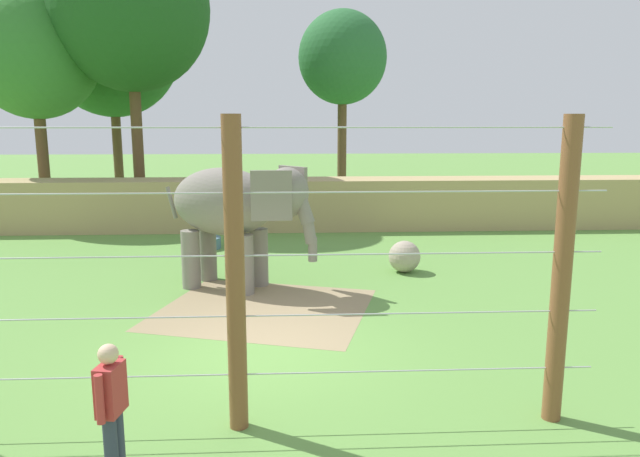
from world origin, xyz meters
name	(u,v)px	position (x,y,z in m)	size (l,w,h in m)	color
ground_plane	(259,352)	(0.00, 0.00, 0.00)	(120.00, 120.00, 0.00)	#609342
dirt_patch	(264,309)	(-0.01, 2.37, 0.00)	(4.31, 3.87, 0.01)	#937F5B
embankment_wall	(275,204)	(0.00, 11.83, 0.93)	(36.00, 1.80, 1.85)	tan
elephant	(235,208)	(-0.73, 4.05, 1.96)	(3.74, 2.52, 2.96)	gray
enrichment_ball	(404,257)	(3.61, 5.30, 0.42)	(0.85, 0.85, 0.85)	tan
cable_fence	(242,277)	(-0.04, -2.55, 2.05)	(9.23, 0.25, 4.09)	brown
zookeeper	(112,409)	(-1.38, -3.78, 0.93)	(0.28, 0.59, 1.67)	#33384C
water_tub	(203,243)	(-2.18, 8.54, 0.18)	(1.10, 1.10, 0.35)	slate
tree_far_left	(111,45)	(-7.77, 19.37, 7.44)	(6.37, 6.37, 10.80)	brown
tree_left_of_centre	(343,59)	(3.14, 19.17, 6.87)	(4.22, 4.22, 9.14)	brown
tree_behind_wall	(34,52)	(-9.32, 14.40, 6.59)	(4.96, 4.96, 9.22)	brown
tree_right_of_centre	(130,8)	(-5.52, 14.31, 8.24)	(6.09, 6.09, 11.46)	brown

